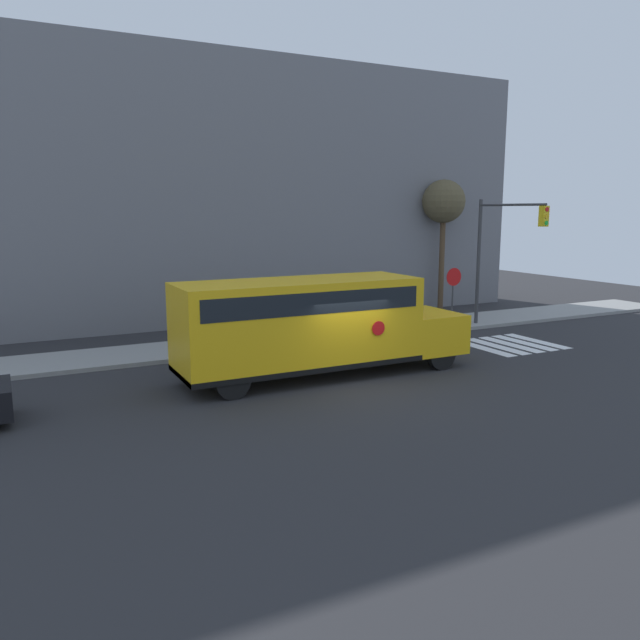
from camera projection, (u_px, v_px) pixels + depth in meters
ground_plane at (350, 383)px, 18.87m from camera, size 60.00×60.00×0.00m
sidewalk_strip at (269, 341)px, 24.56m from camera, size 44.00×3.00×0.15m
building_backdrop at (214, 191)px, 29.22m from camera, size 32.00×4.00×12.10m
crosswalk_stripes at (510, 344)px, 24.35m from camera, size 3.30×3.20×0.01m
school_bus at (312, 322)px, 19.32m from camera, size 9.47×2.57×3.08m
stop_sign at (453, 288)px, 27.12m from camera, size 0.78×0.10×2.71m
traffic_light at (499, 244)px, 26.48m from camera, size 0.28×3.86×5.65m
tree_near_sidewalk at (444, 203)px, 32.13m from camera, size 2.22×2.22×6.74m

